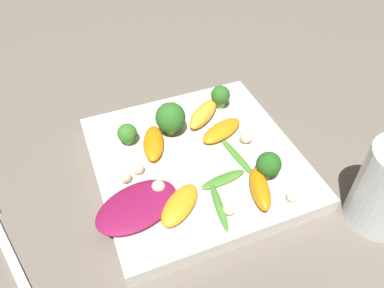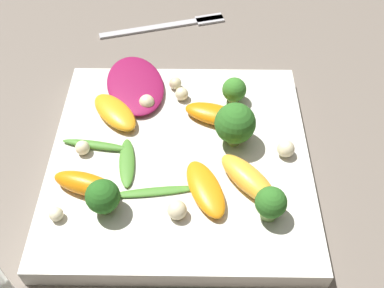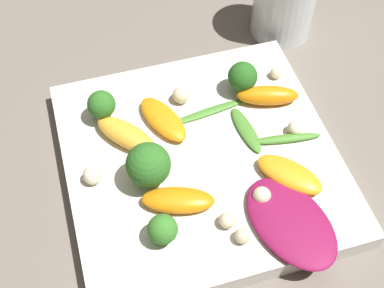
{
  "view_description": "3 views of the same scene",
  "coord_description": "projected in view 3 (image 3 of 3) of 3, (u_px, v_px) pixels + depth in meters",
  "views": [
    {
      "loc": [
        -0.33,
        0.14,
        0.4
      ],
      "look_at": [
        0.01,
        0.0,
        0.04
      ],
      "focal_mm": 35.0,
      "sensor_mm": 36.0,
      "label": 1
    },
    {
      "loc": [
        0.02,
        -0.3,
        0.4
      ],
      "look_at": [
        0.01,
        -0.01,
        0.05
      ],
      "focal_mm": 42.0,
      "sensor_mm": 36.0,
      "label": 2
    },
    {
      "loc": [
        0.1,
        0.3,
        0.47
      ],
      "look_at": [
        0.01,
        -0.0,
        0.04
      ],
      "focal_mm": 50.0,
      "sensor_mm": 36.0,
      "label": 3
    }
  ],
  "objects": [
    {
      "name": "ground_plane",
      "position": [
        201.0,
        168.0,
        0.57
      ],
      "size": [
        2.4,
        2.4,
        0.0
      ],
      "primitive_type": "plane",
      "color": "#6B6056"
    },
    {
      "name": "plate",
      "position": [
        201.0,
        161.0,
        0.56
      ],
      "size": [
        0.28,
        0.28,
        0.02
      ],
      "color": "silver",
      "rests_on": "ground_plane"
    },
    {
      "name": "radicchio_leaf_0",
      "position": [
        291.0,
        222.0,
        0.5
      ],
      "size": [
        0.09,
        0.12,
        0.01
      ],
      "color": "maroon",
      "rests_on": "plate"
    },
    {
      "name": "orange_segment_0",
      "position": [
        163.0,
        119.0,
        0.57
      ],
      "size": [
        0.05,
        0.08,
        0.02
      ],
      "color": "orange",
      "rests_on": "plate"
    },
    {
      "name": "orange_segment_1",
      "position": [
        268.0,
        96.0,
        0.59
      ],
      "size": [
        0.07,
        0.04,
        0.02
      ],
      "color": "orange",
      "rests_on": "plate"
    },
    {
      "name": "orange_segment_2",
      "position": [
        290.0,
        175.0,
        0.53
      ],
      "size": [
        0.07,
        0.07,
        0.02
      ],
      "color": "orange",
      "rests_on": "plate"
    },
    {
      "name": "orange_segment_3",
      "position": [
        126.0,
        135.0,
        0.55
      ],
      "size": [
        0.07,
        0.07,
        0.02
      ],
      "color": "#FCAD33",
      "rests_on": "plate"
    },
    {
      "name": "orange_segment_4",
      "position": [
        178.0,
        200.0,
        0.51
      ],
      "size": [
        0.08,
        0.05,
        0.02
      ],
      "color": "orange",
      "rests_on": "plate"
    },
    {
      "name": "broccoli_floret_0",
      "position": [
        242.0,
        77.0,
        0.59
      ],
      "size": [
        0.03,
        0.03,
        0.04
      ],
      "color": "#7A9E51",
      "rests_on": "plate"
    },
    {
      "name": "broccoli_floret_1",
      "position": [
        102.0,
        106.0,
        0.56
      ],
      "size": [
        0.03,
        0.03,
        0.04
      ],
      "color": "#84AD5B",
      "rests_on": "plate"
    },
    {
      "name": "broccoli_floret_2",
      "position": [
        163.0,
        230.0,
        0.48
      ],
      "size": [
        0.03,
        0.03,
        0.03
      ],
      "color": "#7A9E51",
      "rests_on": "plate"
    },
    {
      "name": "broccoli_floret_3",
      "position": [
        148.0,
        165.0,
        0.51
      ],
      "size": [
        0.04,
        0.04,
        0.05
      ],
      "color": "#7A9E51",
      "rests_on": "plate"
    },
    {
      "name": "arugula_sprig_0",
      "position": [
        246.0,
        130.0,
        0.57
      ],
      "size": [
        0.02,
        0.07,
        0.01
      ],
      "color": "#47842D",
      "rests_on": "plate"
    },
    {
      "name": "arugula_sprig_1",
      "position": [
        285.0,
        139.0,
        0.56
      ],
      "size": [
        0.08,
        0.02,
        0.01
      ],
      "color": "#47842D",
      "rests_on": "plate"
    },
    {
      "name": "arugula_sprig_2",
      "position": [
        209.0,
        112.0,
        0.58
      ],
      "size": [
        0.09,
        0.02,
        0.0
      ],
      "color": "#47842D",
      "rests_on": "plate"
    },
    {
      "name": "macadamia_nut_0",
      "position": [
        177.0,
        96.0,
        0.59
      ],
      "size": [
        0.02,
        0.02,
        0.02
      ],
      "color": "beige",
      "rests_on": "plate"
    },
    {
      "name": "macadamia_nut_1",
      "position": [
        225.0,
        221.0,
        0.5
      ],
      "size": [
        0.02,
        0.02,
        0.02
      ],
      "color": "beige",
      "rests_on": "plate"
    },
    {
      "name": "macadamia_nut_2",
      "position": [
        262.0,
        196.0,
        0.51
      ],
      "size": [
        0.02,
        0.02,
        0.02
      ],
      "color": "beige",
      "rests_on": "plate"
    },
    {
      "name": "macadamia_nut_3",
      "position": [
        92.0,
        175.0,
        0.53
      ],
      "size": [
        0.02,
        0.02,
        0.02
      ],
      "color": "beige",
      "rests_on": "plate"
    },
    {
      "name": "macadamia_nut_4",
      "position": [
        293.0,
        126.0,
        0.56
      ],
      "size": [
        0.02,
        0.02,
        0.02
      ],
      "color": "beige",
      "rests_on": "plate"
    },
    {
      "name": "macadamia_nut_5",
      "position": [
        276.0,
        73.0,
        0.61
      ],
      "size": [
        0.01,
        0.01,
        0.01
      ],
      "color": "beige",
      "rests_on": "plate"
    },
    {
      "name": "macadamia_nut_6",
      "position": [
        242.0,
        236.0,
        0.49
      ],
      "size": [
        0.02,
        0.02,
        0.02
      ],
      "color": "beige",
      "rests_on": "plate"
    }
  ]
}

